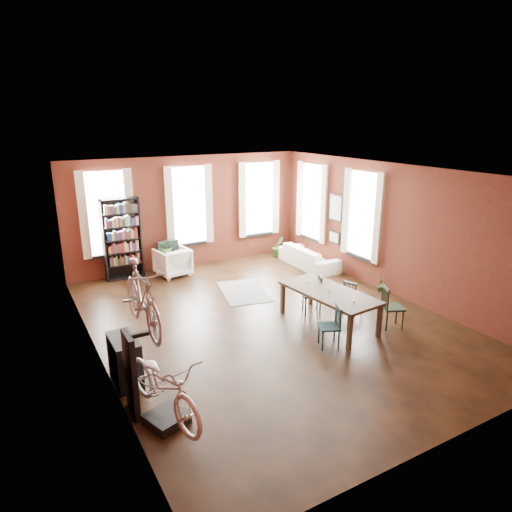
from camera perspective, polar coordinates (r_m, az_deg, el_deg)
room at (r=9.93m, az=1.01°, el=4.82°), size 9.00×9.04×3.22m
dining_table at (r=9.80m, az=9.03°, el=-6.41°), size 1.21×2.28×0.75m
dining_chair_a at (r=8.88m, az=9.13°, el=-8.71°), size 0.50×0.50×0.83m
dining_chair_b at (r=10.29m, az=6.99°, el=-4.75°), size 0.54×0.54×0.88m
dining_chair_c at (r=9.93m, az=16.71°, el=-6.14°), size 0.55×0.55×0.90m
dining_chair_d at (r=10.39m, az=12.02°, el=-5.07°), size 0.45×0.45×0.79m
bookshelf at (r=12.74m, az=-16.40°, el=2.06°), size 1.00×0.32×2.20m
white_armchair at (r=12.82m, az=-10.41°, el=-0.55°), size 0.94×0.90×0.86m
cream_sofa at (r=13.41m, az=6.65°, el=0.31°), size 0.61×2.08×0.81m
striped_rug at (r=11.55m, az=-1.55°, el=-4.46°), size 1.41×1.89×0.01m
bike_trainer at (r=7.07m, az=-11.13°, el=-19.34°), size 0.66×0.66×0.15m
bike_wall_rack at (r=7.06m, az=-15.39°, el=-14.14°), size 0.16×0.60×1.30m
console_table at (r=7.98m, az=-16.07°, el=-12.44°), size 0.40×0.80×0.80m
plant_stand at (r=13.14m, az=-11.14°, el=-0.94°), size 0.30×0.30×0.52m
plant_by_sofa at (r=14.40m, az=2.78°, el=0.49°), size 0.39×0.67×0.29m
plant_small at (r=11.99m, az=15.23°, el=-3.88°), size 0.51×0.49×0.17m
bicycle_floor at (r=6.52m, az=-11.71°, el=-12.23°), size 0.84×1.10×1.87m
bicycle_hung at (r=6.50m, az=-14.27°, el=-2.40°), size 0.47×1.00×1.66m
plant_on_stand at (r=13.00m, az=-11.08°, el=0.99°), size 0.55×0.59×0.40m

